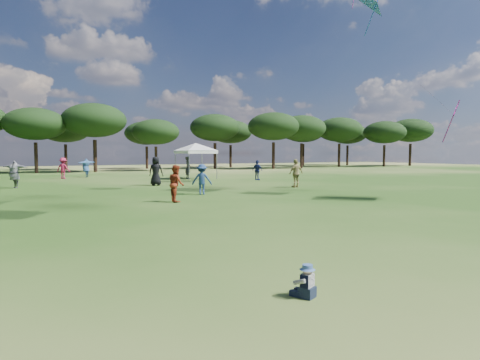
# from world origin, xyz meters

# --- Properties ---
(tree_line) EXTENTS (108.78, 17.63, 7.77)m
(tree_line) POSITION_xyz_m (2.39, 47.41, 5.42)
(tree_line) COLOR black
(tree_line) RESTS_ON ground
(tent_right) EXTENTS (5.34, 5.34, 3.20)m
(tent_right) POSITION_xyz_m (8.90, 27.97, 2.77)
(tent_right) COLOR gray
(tent_right) RESTS_ON ground
(toddler) EXTENTS (0.36, 0.39, 0.48)m
(toddler) POSITION_xyz_m (0.60, 1.96, 0.21)
(toddler) COLOR #151E30
(toddler) RESTS_ON ground
(festival_crowd) EXTENTS (27.67, 22.11, 1.92)m
(festival_crowd) POSITION_xyz_m (-2.79, 24.26, 0.86)
(festival_crowd) COLOR navy
(festival_crowd) RESTS_ON ground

